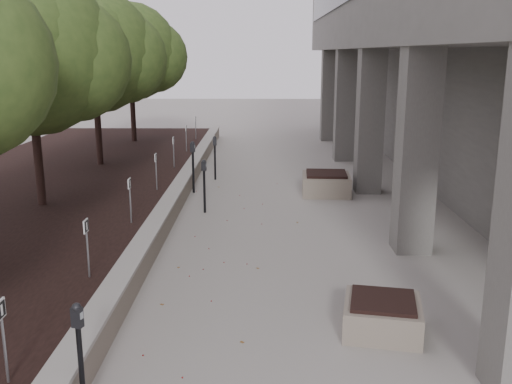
{
  "coord_description": "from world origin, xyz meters",
  "views": [
    {
      "loc": [
        0.4,
        -5.03,
        3.88
      ],
      "look_at": [
        0.28,
        5.9,
        1.22
      ],
      "focal_mm": 40.21,
      "sensor_mm": 36.0,
      "label": 1
    }
  ],
  "objects_px": {
    "crabapple_tree_5": "(131,72)",
    "planter_front": "(382,315)",
    "crabapple_tree_3": "(32,87)",
    "parking_meter_2": "(81,360)",
    "planter_back": "(326,183)",
    "parking_meter_4": "(193,167)",
    "parking_meter_5": "(215,158)",
    "crabapple_tree_4": "(95,78)",
    "parking_meter_3": "(204,186)"
  },
  "relations": [
    {
      "from": "crabapple_tree_5",
      "to": "planter_front",
      "type": "xyz_separation_m",
      "value": [
        6.92,
        -15.51,
        -2.87
      ]
    },
    {
      "from": "crabapple_tree_3",
      "to": "parking_meter_2",
      "type": "relative_size",
      "value": 4.1
    },
    {
      "from": "planter_back",
      "to": "parking_meter_4",
      "type": "bearing_deg",
      "value": 178.27
    },
    {
      "from": "parking_meter_2",
      "to": "parking_meter_5",
      "type": "relative_size",
      "value": 0.96
    },
    {
      "from": "crabapple_tree_4",
      "to": "crabapple_tree_5",
      "type": "distance_m",
      "value": 5.0
    },
    {
      "from": "parking_meter_2",
      "to": "parking_meter_5",
      "type": "height_order",
      "value": "parking_meter_5"
    },
    {
      "from": "parking_meter_3",
      "to": "planter_back",
      "type": "height_order",
      "value": "parking_meter_3"
    },
    {
      "from": "parking_meter_5",
      "to": "planter_front",
      "type": "height_order",
      "value": "parking_meter_5"
    },
    {
      "from": "parking_meter_2",
      "to": "parking_meter_3",
      "type": "xyz_separation_m",
      "value": [
        0.52,
        8.21,
        0.01
      ]
    },
    {
      "from": "crabapple_tree_3",
      "to": "parking_meter_3",
      "type": "bearing_deg",
      "value": 10.95
    },
    {
      "from": "parking_meter_3",
      "to": "planter_front",
      "type": "bearing_deg",
      "value": -50.78
    },
    {
      "from": "planter_front",
      "to": "parking_meter_2",
      "type": "bearing_deg",
      "value": -151.7
    },
    {
      "from": "parking_meter_2",
      "to": "planter_front",
      "type": "bearing_deg",
      "value": 45.88
    },
    {
      "from": "crabapple_tree_5",
      "to": "parking_meter_4",
      "type": "xyz_separation_m",
      "value": [
        3.25,
        -7.19,
        -2.38
      ]
    },
    {
      "from": "crabapple_tree_4",
      "to": "crabapple_tree_5",
      "type": "bearing_deg",
      "value": 90.0
    },
    {
      "from": "crabapple_tree_3",
      "to": "crabapple_tree_5",
      "type": "xyz_separation_m",
      "value": [
        0.0,
        10.0,
        0.0
      ]
    },
    {
      "from": "parking_meter_3",
      "to": "crabapple_tree_5",
      "type": "bearing_deg",
      "value": 124.58
    },
    {
      "from": "planter_back",
      "to": "parking_meter_3",
      "type": "bearing_deg",
      "value": -148.62
    },
    {
      "from": "crabapple_tree_3",
      "to": "planter_back",
      "type": "height_order",
      "value": "crabapple_tree_3"
    },
    {
      "from": "crabapple_tree_5",
      "to": "parking_meter_4",
      "type": "height_order",
      "value": "crabapple_tree_5"
    },
    {
      "from": "parking_meter_3",
      "to": "parking_meter_4",
      "type": "height_order",
      "value": "parking_meter_4"
    },
    {
      "from": "crabapple_tree_4",
      "to": "parking_meter_3",
      "type": "relative_size",
      "value": 4.04
    },
    {
      "from": "parking_meter_3",
      "to": "planter_front",
      "type": "xyz_separation_m",
      "value": [
        3.15,
        -6.24,
        -0.42
      ]
    },
    {
      "from": "parking_meter_3",
      "to": "parking_meter_5",
      "type": "distance_m",
      "value": 3.81
    },
    {
      "from": "crabapple_tree_3",
      "to": "crabapple_tree_4",
      "type": "height_order",
      "value": "same"
    },
    {
      "from": "crabapple_tree_5",
      "to": "crabapple_tree_4",
      "type": "bearing_deg",
      "value": -90.0
    },
    {
      "from": "crabapple_tree_3",
      "to": "parking_meter_5",
      "type": "xyz_separation_m",
      "value": [
        3.73,
        4.54,
        -2.43
      ]
    },
    {
      "from": "crabapple_tree_5",
      "to": "parking_meter_3",
      "type": "bearing_deg",
      "value": -67.86
    },
    {
      "from": "crabapple_tree_3",
      "to": "planter_back",
      "type": "bearing_deg",
      "value": 21.08
    },
    {
      "from": "crabapple_tree_5",
      "to": "parking_meter_5",
      "type": "bearing_deg",
      "value": -55.68
    },
    {
      "from": "planter_front",
      "to": "parking_meter_5",
      "type": "bearing_deg",
      "value": 107.63
    },
    {
      "from": "crabapple_tree_4",
      "to": "parking_meter_4",
      "type": "bearing_deg",
      "value": -33.94
    },
    {
      "from": "parking_meter_2",
      "to": "planter_back",
      "type": "bearing_deg",
      "value": 87.35
    },
    {
      "from": "parking_meter_5",
      "to": "crabapple_tree_4",
      "type": "bearing_deg",
      "value": 165.28
    },
    {
      "from": "parking_meter_2",
      "to": "planter_back",
      "type": "relative_size",
      "value": 1.0
    },
    {
      "from": "parking_meter_3",
      "to": "planter_back",
      "type": "xyz_separation_m",
      "value": [
        3.23,
        1.97,
        -0.36
      ]
    },
    {
      "from": "parking_meter_3",
      "to": "planter_front",
      "type": "relative_size",
      "value": 1.26
    },
    {
      "from": "crabapple_tree_4",
      "to": "parking_meter_3",
      "type": "bearing_deg",
      "value": -48.54
    },
    {
      "from": "crabapple_tree_3",
      "to": "crabapple_tree_4",
      "type": "xyz_separation_m",
      "value": [
        0.0,
        5.0,
        0.0
      ]
    },
    {
      "from": "planter_front",
      "to": "planter_back",
      "type": "distance_m",
      "value": 8.21
    },
    {
      "from": "crabapple_tree_5",
      "to": "planter_front",
      "type": "distance_m",
      "value": 17.22
    },
    {
      "from": "planter_back",
      "to": "planter_front",
      "type": "bearing_deg",
      "value": -90.57
    },
    {
      "from": "parking_meter_4",
      "to": "planter_front",
      "type": "distance_m",
      "value": 9.1
    },
    {
      "from": "crabapple_tree_3",
      "to": "planter_back",
      "type": "xyz_separation_m",
      "value": [
        7.0,
        2.7,
        -2.81
      ]
    },
    {
      "from": "crabapple_tree_4",
      "to": "parking_meter_3",
      "type": "xyz_separation_m",
      "value": [
        3.77,
        -4.27,
        -2.45
      ]
    },
    {
      "from": "crabapple_tree_5",
      "to": "planter_front",
      "type": "bearing_deg",
      "value": -65.95
    },
    {
      "from": "parking_meter_2",
      "to": "planter_front",
      "type": "distance_m",
      "value": 4.19
    },
    {
      "from": "crabapple_tree_3",
      "to": "planter_back",
      "type": "relative_size",
      "value": 4.11
    },
    {
      "from": "crabapple_tree_4",
      "to": "planter_back",
      "type": "bearing_deg",
      "value": -18.19
    },
    {
      "from": "parking_meter_4",
      "to": "parking_meter_2",
      "type": "bearing_deg",
      "value": -80.59
    }
  ]
}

